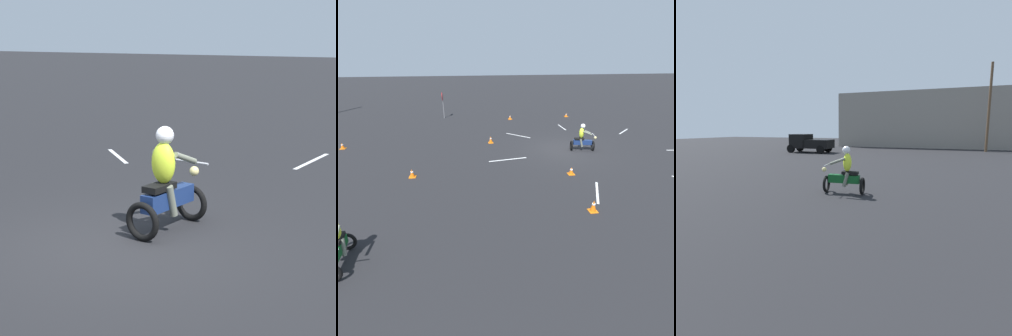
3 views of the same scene
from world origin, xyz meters
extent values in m
plane|color=black|center=(0.00, 0.00, 0.00)|extent=(120.00, 120.00, 0.00)
torus|color=black|center=(-0.43, -1.60, 0.30)|extent=(0.61, 0.22, 0.60)
torus|color=black|center=(-0.17, -0.33, 0.30)|extent=(0.61, 0.22, 0.60)
cube|color=navy|center=(-0.30, -0.96, 0.52)|extent=(0.46, 1.13, 0.28)
cube|color=black|center=(-0.26, -0.75, 0.74)|extent=(0.37, 0.60, 0.10)
cylinder|color=silver|center=(-0.42, -1.55, 1.00)|extent=(0.69, 0.18, 0.04)
sphere|color=#F2E08C|center=(-0.45, -1.68, 0.82)|extent=(0.19, 0.19, 0.16)
ellipsoid|color=#D8F233|center=(-0.28, -0.85, 1.10)|extent=(0.45, 0.36, 0.64)
cylinder|color=slate|center=(-0.53, -1.10, 1.15)|extent=(0.20, 0.55, 0.27)
cylinder|color=slate|center=(-0.14, -1.18, 1.15)|extent=(0.20, 0.55, 0.27)
cylinder|color=slate|center=(-0.42, -0.84, 0.52)|extent=(0.17, 0.26, 0.51)
cylinder|color=slate|center=(-0.14, -0.90, 0.52)|extent=(0.17, 0.26, 0.51)
sphere|color=white|center=(-0.28, -0.89, 1.52)|extent=(0.33, 0.33, 0.28)
cube|color=silver|center=(-1.23, -7.23, 0.00)|extent=(0.41, 2.13, 0.01)
cube|color=silver|center=(3.27, -5.90, 0.00)|extent=(1.29, 1.44, 0.01)
camera|label=1|loc=(-4.31, 8.00, 3.14)|focal=70.00mm
camera|label=2|loc=(-14.69, 5.91, 5.49)|focal=28.00mm
camera|label=3|loc=(-5.27, 1.30, 2.24)|focal=28.00mm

